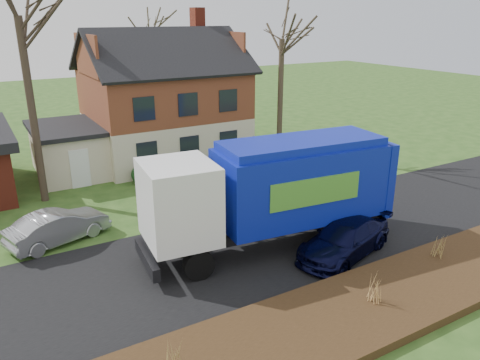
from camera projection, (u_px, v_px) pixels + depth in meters
ground at (252, 249)px, 18.58m from camera, size 120.00×120.00×0.00m
road at (252, 249)px, 18.58m from camera, size 80.00×7.00×0.02m
mulch_verge at (344, 316)px, 14.21m from camera, size 80.00×3.50×0.30m
main_house at (156, 96)px, 29.27m from camera, size 12.95×8.95×9.26m
garbage_truck at (277, 188)px, 18.07m from camera, size 10.27×3.67×4.31m
silver_sedan at (58, 227)px, 18.99m from camera, size 4.32×2.62×1.35m
navy_wagon at (345, 239)px, 17.96m from camera, size 4.98×3.11×1.35m
tree_front_east at (283, 18)px, 27.80m from camera, size 3.83×3.83×10.64m
tree_back at (148, 17)px, 35.49m from camera, size 3.28×3.28×10.39m
grass_clump_west at (174, 359)px, 11.56m from camera, size 0.35×0.29×0.93m
grass_clump_mid at (375, 288)px, 14.49m from camera, size 0.36×0.30×1.02m
grass_clump_east at (439, 247)px, 17.21m from camera, size 0.35×0.29×0.87m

